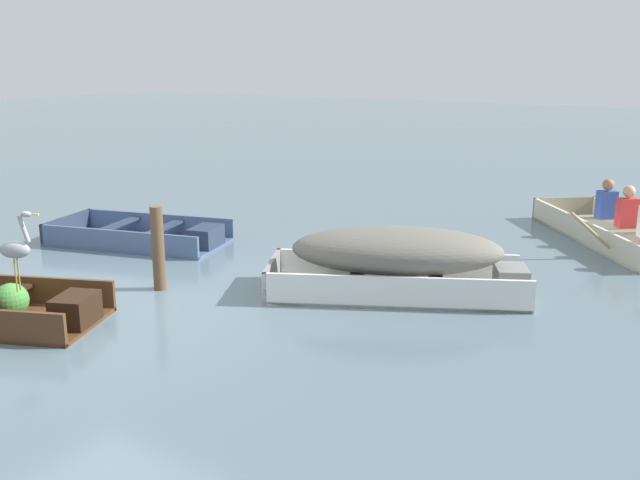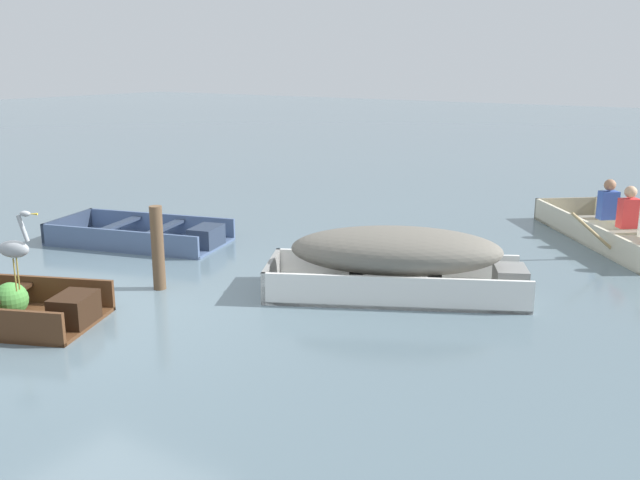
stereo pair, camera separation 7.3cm
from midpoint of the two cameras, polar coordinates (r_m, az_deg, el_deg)
The scene contains 6 objects.
ground_plane at distance 8.40m, azimuth -18.61°, elevation -5.42°, with size 80.00×80.00×0.00m, color slate.
skiff_white_near_moored at distance 8.43m, azimuth 6.09°, elevation -1.35°, with size 3.20×2.37×0.82m.
skiff_slate_blue_mid_moored at distance 11.12m, azimuth -13.88°, elevation 0.28°, with size 2.85×1.90×0.33m.
rowboat_cream_with_crew at distance 11.58m, azimuth 22.94°, elevation 0.68°, with size 3.09×3.37×0.92m.
heron_on_dinghy at distance 7.84m, azimuth -23.41°, elevation -0.54°, with size 0.44×0.28×0.84m.
mooring_post at distance 8.79m, azimuth -13.06°, elevation -0.66°, with size 0.15×0.15×1.03m, color brown.
Camera 1 is at (6.29, -4.84, 2.72)m, focal length 40.00 mm.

